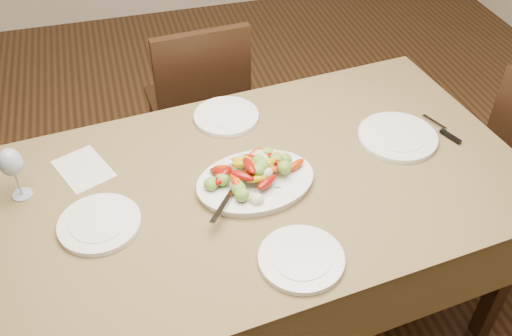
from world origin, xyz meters
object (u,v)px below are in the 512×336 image
object	(u,v)px
serving_platter	(255,183)
plate_right	(397,137)
wine_glass	(14,172)
plate_far	(226,117)
plate_left	(100,224)
plate_near	(301,259)
chair_far	(196,103)
dining_table	(256,255)

from	to	relation	value
serving_platter	plate_right	bearing A→B (deg)	10.07
wine_glass	plate_far	bearing A→B (deg)	17.23
serving_platter	plate_right	size ratio (longest dim) A/B	1.34
plate_left	plate_near	size ratio (longest dim) A/B	1.01
chair_far	plate_far	distance (m)	0.61
wine_glass	plate_near	bearing A→B (deg)	-32.69
plate_far	plate_near	distance (m)	0.74
chair_far	plate_near	size ratio (longest dim) A/B	3.76
dining_table	wine_glass	world-z (taller)	wine_glass
dining_table	plate_left	distance (m)	0.65
plate_right	plate_left	bearing A→B (deg)	-172.31
plate_near	plate_left	bearing A→B (deg)	151.65
serving_platter	plate_far	bearing A→B (deg)	90.89
dining_table	serving_platter	size ratio (longest dim) A/B	4.77
plate_left	plate_right	size ratio (longest dim) A/B	0.89
plate_far	wine_glass	bearing A→B (deg)	-162.77
plate_right	wine_glass	distance (m)	1.32
chair_far	plate_left	size ratio (longest dim) A/B	3.72
plate_left	plate_right	distance (m)	1.09
plate_far	plate_near	world-z (taller)	same
plate_near	plate_right	bearing A→B (deg)	40.29
wine_glass	serving_platter	bearing A→B (deg)	-12.23
wine_glass	dining_table	bearing A→B (deg)	-10.80
plate_left	plate_near	world-z (taller)	same
plate_left	wine_glass	bearing A→B (deg)	138.53
plate_far	plate_near	size ratio (longest dim) A/B	0.98
dining_table	plate_left	bearing A→B (deg)	-173.07
dining_table	plate_right	size ratio (longest dim) A/B	6.39
dining_table	plate_left	size ratio (longest dim) A/B	7.20
plate_right	plate_far	distance (m)	0.64
dining_table	chair_far	distance (m)	0.91
serving_platter	plate_near	bearing A→B (deg)	-83.04
plate_near	plate_far	bearing A→B (deg)	93.74
plate_near	wine_glass	size ratio (longest dim) A/B	1.23
dining_table	plate_left	xyz separation A→B (m)	(-0.52, -0.06, 0.39)
chair_far	plate_near	xyz separation A→B (m)	(0.08, -1.27, 0.29)
chair_far	plate_near	distance (m)	1.31
dining_table	plate_far	bearing A→B (deg)	92.01
dining_table	serving_platter	distance (m)	0.39
chair_far	plate_left	world-z (taller)	chair_far
chair_far	plate_left	xyz separation A→B (m)	(-0.47, -0.97, 0.29)
plate_right	chair_far	bearing A→B (deg)	126.36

